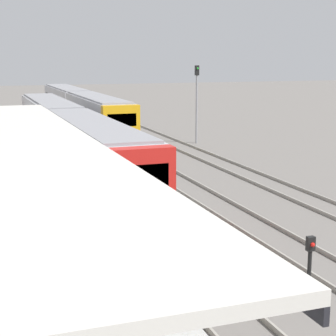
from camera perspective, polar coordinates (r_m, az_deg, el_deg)
name	(u,v)px	position (r m, az deg, el deg)	size (l,w,h in m)	color
platform_canopy	(28,143)	(17.71, -14.06, 2.44)	(4.00, 25.24, 2.86)	beige
person_on_platform	(102,212)	(16.19, -6.74, -4.49)	(0.40, 0.40, 1.66)	#2D2D33
train_near	(69,132)	(34.14, -10.07, 3.59)	(2.62, 29.76, 3.18)	red
train_far	(80,106)	(52.10, -8.89, 6.20)	(2.59, 29.12, 3.11)	gold
signal_post_near	(310,266)	(14.36, 14.19, -9.60)	(0.20, 0.21, 1.95)	black
signal_mast_far	(197,95)	(40.65, 2.94, 7.39)	(0.28, 0.29, 5.59)	gray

